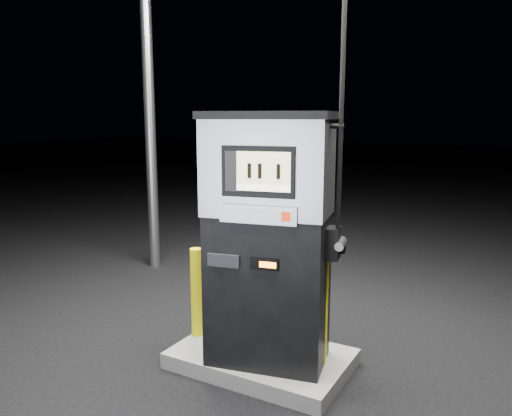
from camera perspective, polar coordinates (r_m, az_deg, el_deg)
The scene contains 5 objects.
ground at distance 4.93m, azimuth 0.62°, elevation -17.62°, with size 80.00×80.00×0.00m, color black.
pump_island at distance 4.89m, azimuth 0.62°, elevation -16.84°, with size 1.60×1.00×0.15m, color slate.
fuel_dispenser at distance 4.33m, azimuth 1.47°, elevation -3.40°, with size 1.27×0.86×4.58m.
bollard_left at distance 5.06m, azimuth -6.80°, elevation -9.54°, with size 0.12×0.12×0.89m, color yellow.
bollard_right at distance 4.51m, azimuth 7.38°, elevation -11.56°, with size 0.13×0.13×0.97m, color yellow.
Camera 1 is at (2.08, -3.82, 2.31)m, focal length 35.00 mm.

